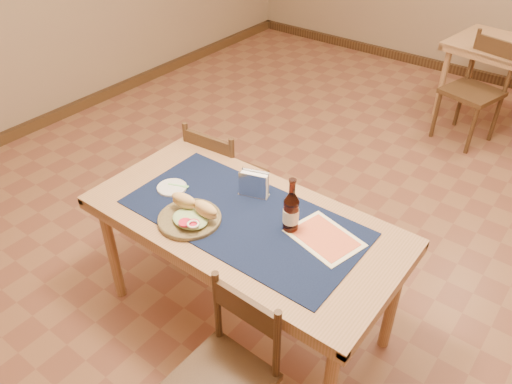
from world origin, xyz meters
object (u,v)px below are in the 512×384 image
Objects in this scene: main_table at (244,230)px; beer_bottle at (291,212)px; sandwich_plate at (191,216)px; chair_main_far at (224,178)px; chair_main_near at (226,374)px; napkin_holder at (254,185)px.

beer_bottle is at bearing 14.96° from main_table.
sandwich_plate is at bearing -135.61° from main_table.
chair_main_far reaches higher than main_table.
chair_main_near is (0.35, -0.57, -0.24)m from main_table.
sandwich_plate is at bearing 144.19° from chair_main_near.
sandwich_plate is 0.37m from napkin_holder.
napkin_holder is (0.11, 0.36, 0.03)m from sandwich_plate.
sandwich_plate is at bearing -60.09° from chair_main_far.
main_table is at bearing -41.71° from chair_main_far.
chair_main_far is 5.16× the size of napkin_holder.
chair_main_far is (-0.59, 0.53, -0.21)m from main_table.
main_table is at bearing 44.39° from sandwich_plate.
sandwich_plate reaches higher than chair_main_far.
beer_bottle is at bearing 100.35° from chair_main_near.
chair_main_near is at bearing -35.81° from sandwich_plate.
chair_main_near is at bearing -60.40° from napkin_holder.
chair_main_far is at bearing 150.66° from beer_bottle.
main_table is 0.31m from beer_bottle.
beer_bottle is 0.33m from napkin_holder.
chair_main_far reaches higher than chair_main_near.
main_table is 9.46× the size of napkin_holder.
beer_bottle is (0.42, 0.24, 0.07)m from sandwich_plate.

